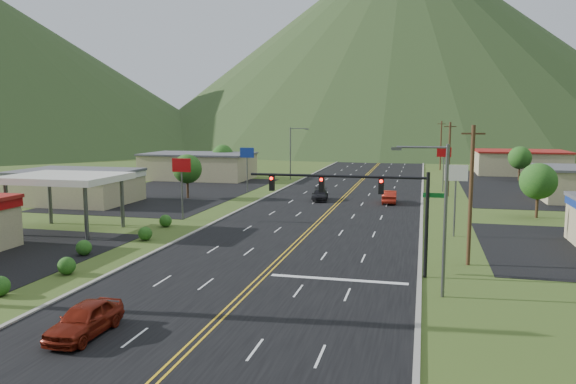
% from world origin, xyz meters
% --- Properties ---
extents(ground, '(500.00, 500.00, 0.00)m').
position_xyz_m(ground, '(0.00, 0.00, 0.00)').
color(ground, '#334B1B').
rests_on(ground, ground).
extents(road, '(20.00, 460.00, 0.04)m').
position_xyz_m(road, '(0.00, 0.00, 0.00)').
color(road, black).
rests_on(road, ground).
extents(curb_west, '(0.30, 460.00, 0.14)m').
position_xyz_m(curb_west, '(-10.15, 0.00, 0.00)').
color(curb_west, gray).
rests_on(curb_west, ground).
extents(curb_east, '(0.30, 460.00, 0.14)m').
position_xyz_m(curb_east, '(10.15, 0.00, 0.00)').
color(curb_east, gray).
rests_on(curb_east, ground).
extents(traffic_signal, '(13.10, 0.43, 7.00)m').
position_xyz_m(traffic_signal, '(6.48, 14.00, 5.33)').
color(traffic_signal, black).
rests_on(traffic_signal, ground).
extents(streetlight_east, '(3.28, 0.25, 9.00)m').
position_xyz_m(streetlight_east, '(11.18, 10.00, 5.18)').
color(streetlight_east, '#59595E').
rests_on(streetlight_east, ground).
extents(streetlight_west, '(3.28, 0.25, 9.00)m').
position_xyz_m(streetlight_west, '(-11.68, 70.00, 5.18)').
color(streetlight_west, '#59595E').
rests_on(streetlight_west, ground).
extents(gas_canopy, '(10.00, 8.00, 5.30)m').
position_xyz_m(gas_canopy, '(-22.00, 22.00, 4.87)').
color(gas_canopy, white).
rests_on(gas_canopy, ground).
extents(building_west_mid, '(14.40, 10.40, 4.10)m').
position_xyz_m(building_west_mid, '(-32.00, 38.00, 2.27)').
color(building_west_mid, tan).
rests_on(building_west_mid, ground).
extents(building_west_far, '(18.40, 11.40, 4.50)m').
position_xyz_m(building_west_far, '(-28.00, 68.00, 2.26)').
color(building_west_far, tan).
rests_on(building_west_far, ground).
extents(building_east_far, '(16.40, 12.40, 4.50)m').
position_xyz_m(building_east_far, '(28.00, 90.00, 2.26)').
color(building_east_far, tan).
rests_on(building_east_far, ground).
extents(pole_sign_west_a, '(2.00, 0.18, 6.40)m').
position_xyz_m(pole_sign_west_a, '(-14.00, 30.00, 5.05)').
color(pole_sign_west_a, '#59595E').
rests_on(pole_sign_west_a, ground).
extents(pole_sign_west_b, '(2.00, 0.18, 6.40)m').
position_xyz_m(pole_sign_west_b, '(-14.00, 52.00, 5.05)').
color(pole_sign_west_b, '#59595E').
rests_on(pole_sign_west_b, ground).
extents(pole_sign_east_a, '(2.00, 0.18, 6.40)m').
position_xyz_m(pole_sign_east_a, '(13.00, 28.00, 5.05)').
color(pole_sign_east_a, '#59595E').
rests_on(pole_sign_east_a, ground).
extents(pole_sign_east_b, '(2.00, 0.18, 6.40)m').
position_xyz_m(pole_sign_east_b, '(13.00, 60.00, 5.05)').
color(pole_sign_east_b, '#59595E').
rests_on(pole_sign_east_b, ground).
extents(tree_west_a, '(3.84, 3.84, 5.82)m').
position_xyz_m(tree_west_a, '(-20.00, 45.00, 3.89)').
color(tree_west_a, '#382314').
rests_on(tree_west_a, ground).
extents(tree_west_b, '(3.84, 3.84, 5.82)m').
position_xyz_m(tree_west_b, '(-25.00, 72.00, 3.89)').
color(tree_west_b, '#382314').
rests_on(tree_west_b, ground).
extents(tree_east_a, '(3.84, 3.84, 5.82)m').
position_xyz_m(tree_east_a, '(22.00, 40.00, 3.89)').
color(tree_east_a, '#382314').
rests_on(tree_east_a, ground).
extents(tree_east_b, '(3.84, 3.84, 5.82)m').
position_xyz_m(tree_east_b, '(26.00, 78.00, 3.89)').
color(tree_east_b, '#382314').
rests_on(tree_east_b, ground).
extents(utility_pole_a, '(1.60, 0.28, 10.00)m').
position_xyz_m(utility_pole_a, '(13.50, 18.00, 5.13)').
color(utility_pole_a, '#382314').
rests_on(utility_pole_a, ground).
extents(utility_pole_b, '(1.60, 0.28, 10.00)m').
position_xyz_m(utility_pole_b, '(13.50, 55.00, 5.13)').
color(utility_pole_b, '#382314').
rests_on(utility_pole_b, ground).
extents(utility_pole_c, '(1.60, 0.28, 10.00)m').
position_xyz_m(utility_pole_c, '(13.50, 95.00, 5.13)').
color(utility_pole_c, '#382314').
rests_on(utility_pole_c, ground).
extents(utility_pole_d, '(1.60, 0.28, 10.00)m').
position_xyz_m(utility_pole_d, '(13.50, 135.00, 5.13)').
color(utility_pole_d, '#382314').
rests_on(utility_pole_d, ground).
extents(mountain_n, '(220.00, 220.00, 85.00)m').
position_xyz_m(mountain_n, '(0.00, 220.00, 42.50)').
color(mountain_n, '#233819').
rests_on(mountain_n, ground).
extents(car_red_near, '(1.91, 4.75, 1.62)m').
position_xyz_m(car_red_near, '(-5.46, -0.33, 0.81)').
color(car_red_near, maroon).
rests_on(car_red_near, ground).
extents(car_dark_mid, '(2.61, 5.09, 1.41)m').
position_xyz_m(car_dark_mid, '(-2.60, 46.89, 0.71)').
color(car_dark_mid, black).
rests_on(car_dark_mid, ground).
extents(car_red_far, '(1.85, 4.91, 1.60)m').
position_xyz_m(car_red_far, '(6.19, 46.64, 0.80)').
color(car_red_far, maroon).
rests_on(car_red_far, ground).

